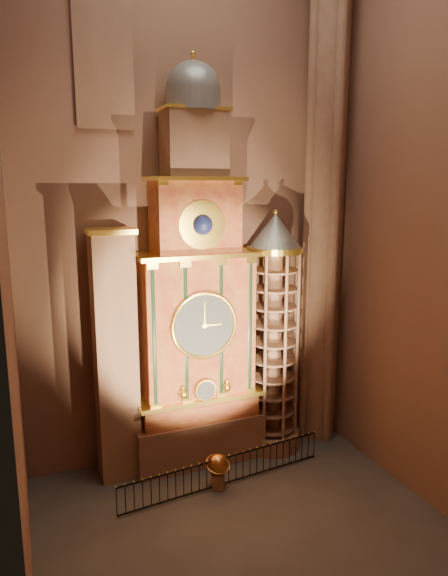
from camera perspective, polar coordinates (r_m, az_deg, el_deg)
name	(u,v)px	position (r m, az deg, el deg)	size (l,w,h in m)	color
floor	(244,525)	(19.98, 2.22, -24.85)	(14.00, 14.00, 0.00)	#383330
wall_back	(187,205)	(21.75, -4.16, 9.21)	(22.00, 22.00, 0.00)	#855D47
wall_left	(3,216)	(14.69, -23.38, 7.32)	(22.00, 22.00, 0.00)	#855D47
wall_right	(422,208)	(20.10, 21.19, 8.31)	(22.00, 22.00, 0.00)	#855D47
astronomical_clock	(196,311)	(21.37, -3.13, -2.54)	(5.60, 2.41, 16.70)	#8C634C
portrait_tower	(115,356)	(21.00, -11.98, -7.37)	(1.80, 1.60, 10.20)	#8C634C
stair_turret	(273,336)	(22.85, 5.49, -5.32)	(2.50, 2.50, 10.80)	#8C634C
gothic_pier	(325,204)	(23.49, 11.12, 9.18)	(2.04, 2.04, 22.00)	#8C634C
stained_glass_window	(104,57)	(21.41, -13.24, 23.75)	(2.20, 0.14, 5.20)	navy
celestial_globe	(218,468)	(21.41, -0.69, -19.38)	(1.08, 1.03, 1.43)	#8C634C
iron_railing	(225,471)	(21.67, 0.14, -19.65)	(8.81, 0.99, 1.17)	black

